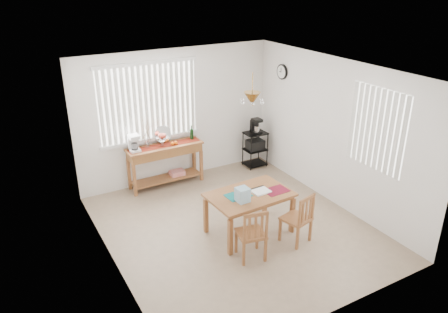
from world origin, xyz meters
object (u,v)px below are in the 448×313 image
chair_right (298,219)px  wire_cart (255,146)px  sideboard (166,155)px  chair_left (252,234)px  cart_items (256,126)px  dining_table (249,198)px

chair_right → wire_cart: bearing=69.7°
wire_cart → chair_right: size_ratio=0.91×
sideboard → chair_left: size_ratio=1.75×
chair_left → cart_items: bearing=55.9°
wire_cart → dining_table: 2.60m
sideboard → chair_right: 3.02m
chair_left → wire_cart: bearing=55.9°
wire_cart → chair_left: size_ratio=0.91×
sideboard → chair_left: chair_left is taller
dining_table → chair_right: (0.50, -0.61, -0.20)m
sideboard → chair_right: size_ratio=1.75×
chair_left → chair_right: size_ratio=1.00×
sideboard → cart_items: (2.00, -0.10, 0.28)m
dining_table → cart_items: bearing=54.7°
sideboard → wire_cart: (2.00, -0.11, -0.16)m
sideboard → wire_cart: bearing=-3.2°
chair_right → chair_left: bearing=-179.4°
dining_table → chair_right: bearing=-51.0°
chair_left → sideboard: bearing=92.8°
cart_items → dining_table: 2.62m
dining_table → chair_left: bearing=-119.6°
cart_items → chair_right: cart_items is taller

